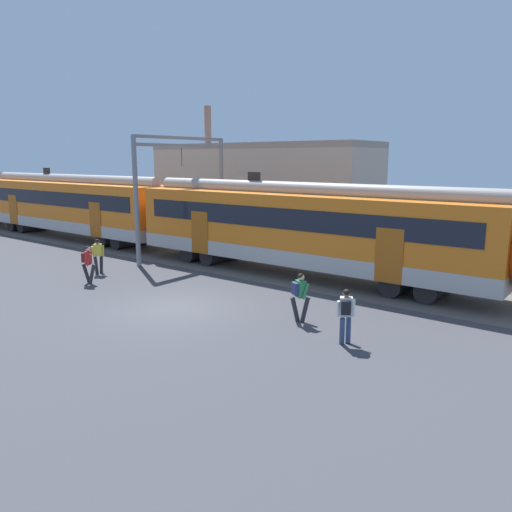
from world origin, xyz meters
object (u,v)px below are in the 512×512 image
Objects in this scene: commuter_train at (77,206)px; pedestrian_red at (88,261)px; pedestrian_white at (346,312)px; pedestrian_green at (300,293)px; pedestrian_yellow at (98,254)px.

commuter_train is 33.99× the size of pedestrian_red.
pedestrian_red is 12.30m from pedestrian_white.
pedestrian_red is 1.00× the size of pedestrian_white.
pedestrian_white is (2.17, -0.89, 0.00)m from pedestrian_green.
pedestrian_red and pedestrian_green have the same top height.
pedestrian_yellow is 1.00× the size of pedestrian_red.
pedestrian_yellow is 1.91m from pedestrian_red.
commuter_train is 11.56m from pedestrian_yellow.
commuter_train reaches higher than pedestrian_red.
pedestrian_white is at bearing -15.65° from commuter_train.
commuter_train is at bearing 164.35° from pedestrian_white.
pedestrian_red is at bearing -31.41° from commuter_train.
commuter_train is 13.36m from pedestrian_red.
pedestrian_green is (10.13, 1.20, 0.00)m from pedestrian_red.
commuter_train is 33.99× the size of pedestrian_yellow.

